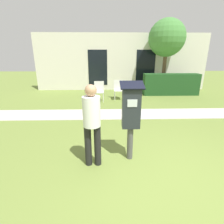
# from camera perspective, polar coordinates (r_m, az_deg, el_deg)

# --- Properties ---
(ground_plane) EXTENTS (40.00, 40.00, 0.00)m
(ground_plane) POSITION_cam_1_polar(r_m,az_deg,el_deg) (3.42, 14.43, -19.53)
(ground_plane) COLOR olive
(sidewalk) EXTENTS (12.00, 1.10, 0.02)m
(sidewalk) POSITION_cam_1_polar(r_m,az_deg,el_deg) (6.35, 6.35, -0.61)
(sidewalk) COLOR beige
(sidewalk) RESTS_ON ground
(building_facade) EXTENTS (10.00, 0.26, 3.20)m
(building_facade) POSITION_cam_1_polar(r_m,az_deg,el_deg) (10.66, 3.16, 15.87)
(building_facade) COLOR silver
(building_facade) RESTS_ON ground
(parking_meter) EXTENTS (0.44, 0.31, 1.59)m
(parking_meter) POSITION_cam_1_polar(r_m,az_deg,el_deg) (3.36, 6.25, 0.06)
(parking_meter) COLOR #4C4C4C
(parking_meter) RESTS_ON ground
(person_standing) EXTENTS (0.32, 0.32, 1.58)m
(person_standing) POSITION_cam_1_polar(r_m,az_deg,el_deg) (3.19, -6.60, -2.68)
(person_standing) COLOR black
(person_standing) RESTS_ON ground
(outdoor_chair_left) EXTENTS (0.44, 0.44, 0.90)m
(outdoor_chair_left) POSITION_cam_1_polar(r_m,az_deg,el_deg) (8.00, -4.24, 7.29)
(outdoor_chair_left) COLOR silver
(outdoor_chair_left) RESTS_ON ground
(outdoor_chair_middle) EXTENTS (0.44, 0.44, 0.90)m
(outdoor_chair_middle) POSITION_cam_1_polar(r_m,az_deg,el_deg) (8.35, 2.16, 7.79)
(outdoor_chair_middle) COLOR silver
(outdoor_chair_middle) RESTS_ON ground
(hedge_row) EXTENTS (2.87, 0.60, 1.10)m
(hedge_row) POSITION_cam_1_polar(r_m,az_deg,el_deg) (9.80, 18.65, 8.56)
(hedge_row) COLOR #1E471E
(hedge_row) RESTS_ON ground
(tree) EXTENTS (1.90, 1.90, 3.82)m
(tree) POSITION_cam_1_polar(r_m,az_deg,el_deg) (10.24, 17.48, 21.99)
(tree) COLOR brown
(tree) RESTS_ON ground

